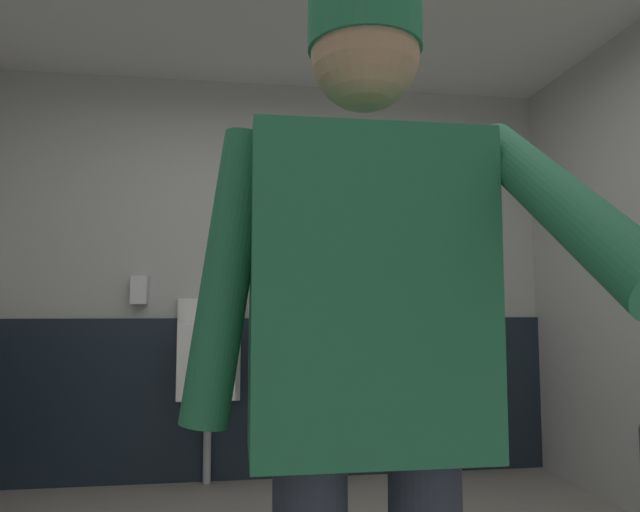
% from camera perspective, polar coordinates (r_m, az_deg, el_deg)
% --- Properties ---
extents(wall_back, '(4.29, 0.12, 2.61)m').
position_cam_1_polar(wall_back, '(3.85, -4.63, -1.96)').
color(wall_back, '#B2B2AD').
rests_on(wall_back, ground_plane).
extents(wainscot_band_back, '(3.69, 0.03, 1.02)m').
position_cam_1_polar(wainscot_band_back, '(3.82, -4.64, -13.91)').
color(wainscot_band_back, '#19232D').
rests_on(wainscot_band_back, ground_plane).
extents(urinal_left, '(0.40, 0.34, 1.24)m').
position_cam_1_polar(urinal_left, '(3.64, -11.17, -10.06)').
color(urinal_left, white).
rests_on(urinal_left, ground_plane).
extents(urinal_middle, '(0.40, 0.34, 1.24)m').
position_cam_1_polar(urinal_middle, '(3.68, 0.77, -10.10)').
color(urinal_middle, white).
rests_on(urinal_middle, ground_plane).
extents(urinal_right, '(0.40, 0.34, 1.24)m').
position_cam_1_polar(urinal_right, '(3.87, 11.98, -9.74)').
color(urinal_right, white).
rests_on(urinal_right, ground_plane).
extents(privacy_divider_panel, '(0.04, 0.40, 0.90)m').
position_cam_1_polar(privacy_divider_panel, '(3.56, -5.09, -7.46)').
color(privacy_divider_panel, '#4C4C51').
extents(person, '(0.67, 0.60, 1.71)m').
position_cam_1_polar(person, '(1.10, 4.84, -9.82)').
color(person, '#2D3342').
rests_on(person, ground_plane).
extents(soap_dispenser, '(0.10, 0.07, 0.18)m').
position_cam_1_polar(soap_dispenser, '(3.79, -17.67, -3.26)').
color(soap_dispenser, silver).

